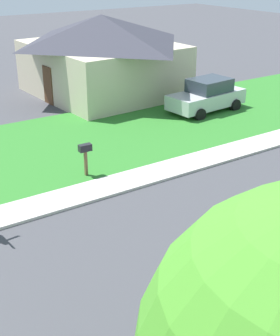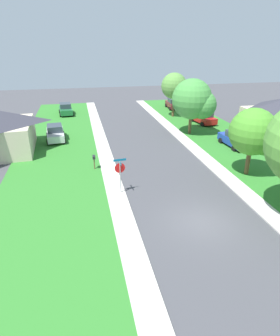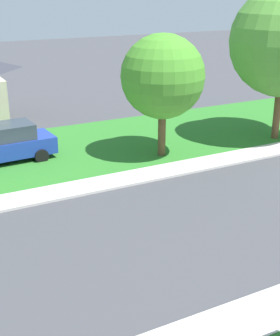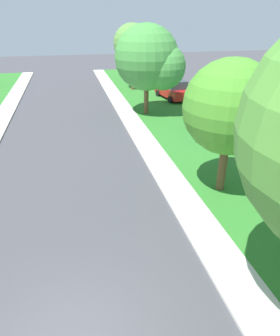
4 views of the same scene
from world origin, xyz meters
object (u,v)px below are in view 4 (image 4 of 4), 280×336
at_px(car_maroon_driveway_right, 139,72).
at_px(tree_sidewalk_near, 237,111).
at_px(tree_sidewalk_far, 151,60).
at_px(tree_corner_large, 135,45).
at_px(car_red_far_down_street, 173,90).
at_px(car_blue_kerbside_mid, 213,122).

relative_size(car_maroon_driveway_right, tree_sidewalk_near, 0.78).
relative_size(car_maroon_driveway_right, tree_sidewalk_far, 0.67).
distance_m(tree_sidewalk_near, tree_corner_large, 20.90).
height_order(car_red_far_down_street, tree_sidewalk_far, tree_sidewalk_far).
distance_m(car_red_far_down_street, tree_sidewalk_far, 6.30).
height_order(tree_sidewalk_near, tree_corner_large, tree_corner_large).
distance_m(car_maroon_driveway_right, tree_corner_large, 6.73).
relative_size(car_blue_kerbside_mid, car_red_far_down_street, 0.97).
bearing_deg(tree_corner_large, car_maroon_driveway_right, 73.42).
relative_size(car_blue_kerbside_mid, tree_sidewalk_near, 0.78).
bearing_deg(car_blue_kerbside_mid, tree_sidewalk_far, 117.28).
relative_size(car_red_far_down_street, tree_sidewalk_far, 0.69).
relative_size(car_maroon_driveway_right, car_red_far_down_street, 0.97).
bearing_deg(car_maroon_driveway_right, car_blue_kerbside_mid, -88.81).
bearing_deg(tree_sidewalk_far, car_red_far_down_street, 52.27).
xyz_separation_m(car_blue_kerbside_mid, tree_corner_large, (-2.04, 14.17, 3.52)).
relative_size(car_red_far_down_street, tree_corner_large, 0.71).
xyz_separation_m(car_blue_kerbside_mid, tree_sidewalk_far, (-2.75, 5.32, 3.20)).
bearing_deg(tree_sidewalk_near, car_maroon_driveway_right, 85.67).
height_order(car_maroon_driveway_right, car_red_far_down_street, same).
bearing_deg(tree_corner_large, tree_sidewalk_far, -94.54).
bearing_deg(car_maroon_driveway_right, tree_sidewalk_far, -99.26).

